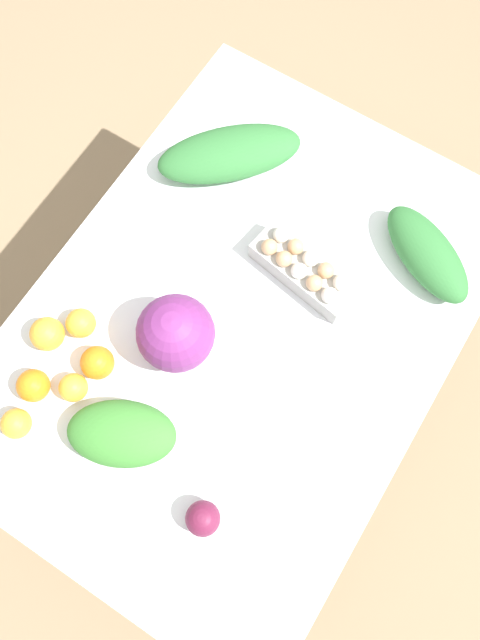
% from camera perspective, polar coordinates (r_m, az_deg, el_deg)
% --- Properties ---
extents(ground_plane, '(8.00, 8.00, 0.00)m').
position_cam_1_polar(ground_plane, '(2.17, 0.00, -5.89)').
color(ground_plane, '#937A5B').
extents(dining_table, '(1.34, 0.96, 0.70)m').
position_cam_1_polar(dining_table, '(1.57, 0.00, -1.19)').
color(dining_table, silver).
rests_on(dining_table, ground_plane).
extents(cabbage_purple, '(0.18, 0.18, 0.18)m').
position_cam_1_polar(cabbage_purple, '(1.40, -5.91, -1.21)').
color(cabbage_purple, '#7A2D75').
rests_on(cabbage_purple, dining_table).
extents(egg_carton, '(0.14, 0.28, 0.09)m').
position_cam_1_polar(egg_carton, '(1.50, 5.85, 4.62)').
color(egg_carton, '#A8A8A3').
rests_on(egg_carton, dining_table).
extents(greens_bunch_chard, '(0.24, 0.31, 0.09)m').
position_cam_1_polar(greens_bunch_chard, '(1.57, 16.74, 5.81)').
color(greens_bunch_chard, '#337538').
rests_on(greens_bunch_chard, dining_table).
extents(greens_bunch_dandelion, '(0.37, 0.37, 0.09)m').
position_cam_1_polar(greens_bunch_dandelion, '(1.64, -0.97, 14.96)').
color(greens_bunch_dandelion, '#337538').
rests_on(greens_bunch_dandelion, dining_table).
extents(greens_bunch_beet_tops, '(0.24, 0.28, 0.09)m').
position_cam_1_polar(greens_bunch_beet_tops, '(1.41, -10.76, -10.15)').
color(greens_bunch_beet_tops, '#3D8433').
rests_on(greens_bunch_beet_tops, dining_table).
extents(beet_root, '(0.08, 0.08, 0.08)m').
position_cam_1_polar(beet_root, '(1.39, -3.42, -17.66)').
color(beet_root, maroon).
rests_on(beet_root, dining_table).
extents(orange_0, '(0.08, 0.08, 0.08)m').
position_cam_1_polar(orange_0, '(1.49, -18.38, -5.71)').
color(orange_0, orange).
rests_on(orange_0, dining_table).
extents(orange_1, '(0.08, 0.08, 0.08)m').
position_cam_1_polar(orange_1, '(1.46, -12.91, -3.83)').
color(orange_1, orange).
rests_on(orange_1, dining_table).
extents(orange_2, '(0.07, 0.07, 0.07)m').
position_cam_1_polar(orange_2, '(1.47, -14.99, -5.99)').
color(orange_2, '#F9A833').
rests_on(orange_2, dining_table).
extents(orange_3, '(0.08, 0.08, 0.08)m').
position_cam_1_polar(orange_3, '(1.51, -17.21, -1.23)').
color(orange_3, '#F9A833').
rests_on(orange_3, dining_table).
extents(orange_4, '(0.07, 0.07, 0.07)m').
position_cam_1_polar(orange_4, '(1.49, -19.79, -8.90)').
color(orange_4, '#F9A833').
rests_on(orange_4, dining_table).
extents(orange_5, '(0.07, 0.07, 0.07)m').
position_cam_1_polar(orange_5, '(1.50, -14.34, -0.28)').
color(orange_5, '#F9A833').
rests_on(orange_5, dining_table).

